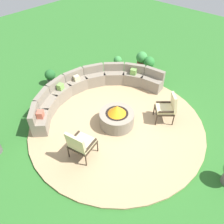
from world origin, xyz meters
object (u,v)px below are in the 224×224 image
at_px(potted_plant_4, 50,77).
at_px(potted_plant_5, 149,64).
at_px(potted_plant_2, 118,62).
at_px(potted_plant_3, 142,59).
at_px(fire_pit, 117,117).
at_px(lounge_chair_front_left, 80,143).
at_px(curved_stone_bench, 92,88).
at_px(lounge_chair_front_right, 168,107).

xyz_separation_m(potted_plant_4, potted_plant_5, (3.30, -2.30, 0.04)).
xyz_separation_m(potted_plant_2, potted_plant_3, (0.73, -0.71, 0.09)).
height_order(fire_pit, lounge_chair_front_left, lounge_chair_front_left).
bearing_deg(lounge_chair_front_left, potted_plant_4, 143.49).
bearing_deg(potted_plant_3, curved_stone_bench, 176.82).
bearing_deg(potted_plant_5, lounge_chair_front_left, -165.88).
height_order(lounge_chair_front_right, potted_plant_2, lounge_chair_front_right).
bearing_deg(potted_plant_4, lounge_chair_front_right, -75.08).
distance_m(fire_pit, potted_plant_2, 3.43).
distance_m(lounge_chair_front_left, potted_plant_2, 4.81).
xyz_separation_m(fire_pit, lounge_chair_front_right, (1.21, -1.04, 0.24)).
bearing_deg(potted_plant_5, potted_plant_3, 86.24).
distance_m(lounge_chair_front_right, potted_plant_3, 3.33).
relative_size(potted_plant_4, potted_plant_5, 0.91).
distance_m(lounge_chair_front_left, potted_plant_4, 3.89).
bearing_deg(potted_plant_4, potted_plant_3, -29.84).
height_order(fire_pit, potted_plant_3, fire_pit).
distance_m(lounge_chair_front_left, lounge_chair_front_right, 2.95).
height_order(fire_pit, potted_plant_5, fire_pit).
bearing_deg(curved_stone_bench, potted_plant_3, -3.18).
relative_size(potted_plant_2, potted_plant_3, 0.78).
distance_m(curved_stone_bench, lounge_chair_front_right, 2.80).
distance_m(fire_pit, potted_plant_5, 3.50).
distance_m(potted_plant_2, potted_plant_4, 2.85).
relative_size(fire_pit, potted_plant_3, 1.42).
bearing_deg(potted_plant_3, lounge_chair_front_left, -161.70).
xyz_separation_m(curved_stone_bench, potted_plant_2, (2.06, 0.55, -0.04)).
bearing_deg(potted_plant_2, lounge_chair_front_right, -113.24).
bearing_deg(potted_plant_2, potted_plant_5, -57.38).
relative_size(curved_stone_bench, lounge_chair_front_left, 4.70).
relative_size(lounge_chair_front_left, lounge_chair_front_right, 0.99).
distance_m(lounge_chair_front_left, potted_plant_3, 5.20).
relative_size(lounge_chair_front_right, potted_plant_3, 1.33).
relative_size(fire_pit, potted_plant_2, 1.81).
bearing_deg(fire_pit, lounge_chair_front_left, -176.04).
bearing_deg(lounge_chair_front_right, lounge_chair_front_left, 119.77).
distance_m(potted_plant_2, potted_plant_5, 1.31).
bearing_deg(potted_plant_2, potted_plant_3, -43.98).
height_order(curved_stone_bench, potted_plant_5, curved_stone_bench).
xyz_separation_m(fire_pit, curved_stone_bench, (0.55, 1.68, 0.02)).
bearing_deg(fire_pit, potted_plant_4, 89.69).
relative_size(lounge_chair_front_right, potted_plant_2, 1.70).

